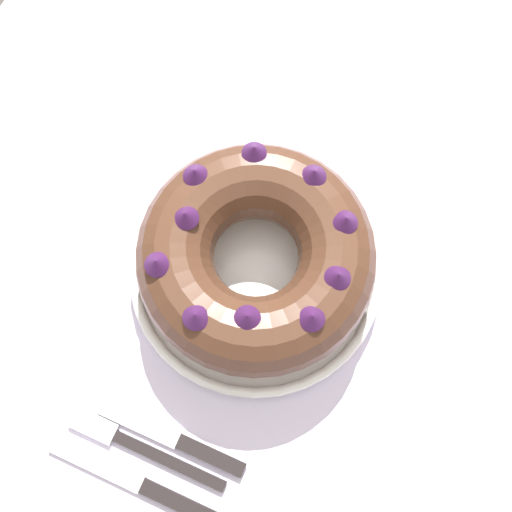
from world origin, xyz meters
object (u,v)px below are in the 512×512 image
at_px(cake_knife, 181,442).
at_px(fork, 136,445).
at_px(bundt_cake, 256,256).
at_px(serving_knife, 145,486).
at_px(serving_dish, 256,270).

bearing_deg(cake_knife, fork, 114.76).
relative_size(bundt_cake, serving_knife, 1.32).
height_order(bundt_cake, cake_knife, bundt_cake).
height_order(serving_dish, bundt_cake, bundt_cake).
xyz_separation_m(fork, cake_knife, (0.02, -0.04, 0.00)).
bearing_deg(fork, bundt_cake, -5.34).
relative_size(serving_dish, cake_knife, 1.70).
relative_size(fork, serving_knife, 0.93).
distance_m(serving_knife, cake_knife, 0.06).
xyz_separation_m(serving_dish, fork, (-0.23, 0.04, -0.01)).
height_order(serving_dish, serving_knife, serving_dish).
relative_size(fork, cake_knife, 1.06).
xyz_separation_m(bundt_cake, fork, (-0.23, 0.04, -0.07)).
bearing_deg(fork, cake_knife, -57.23).
bearing_deg(serving_knife, serving_dish, -6.66).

